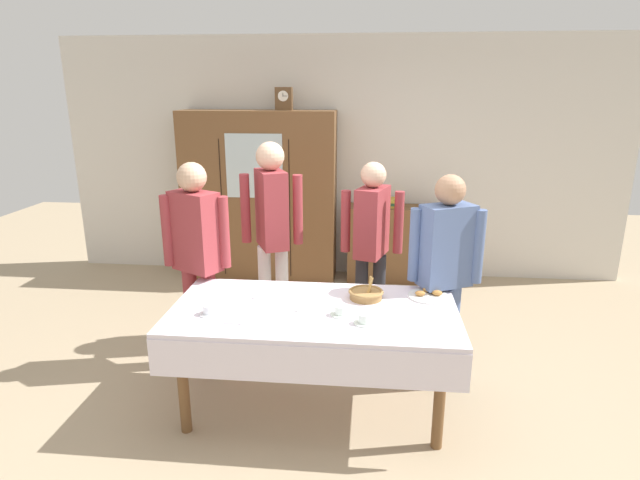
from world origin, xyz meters
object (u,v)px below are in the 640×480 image
person_near_right_end (197,247)px  spoon_back_edge (236,323)px  person_behind_table_left (272,223)px  pastry_plate (428,295)px  spoon_mid_right (250,298)px  bookshelf_low (393,243)px  spoon_center (294,311)px  person_behind_table_right (372,236)px  bread_basket (366,294)px  mantel_clock (284,99)px  tea_cup_near_right (364,320)px  person_beside_shelf (445,262)px  tea_cup_back_edge (209,310)px  dining_table (313,324)px  tea_cup_far_right (341,311)px  book_stack (395,202)px  wall_cabinet (260,197)px

person_near_right_end → spoon_back_edge: bearing=-57.9°
person_behind_table_left → pastry_plate: bearing=-30.7°
spoon_mid_right → bookshelf_low: bearing=66.5°
spoon_center → spoon_back_edge: bearing=-146.3°
spoon_back_edge → person_behind_table_right: size_ratio=0.08×
spoon_back_edge → person_behind_table_left: size_ratio=0.07×
bread_basket → mantel_clock: bearing=111.7°
bread_basket → spoon_mid_right: bread_basket is taller
pastry_plate → person_behind_table_left: bearing=149.3°
tea_cup_near_right → person_behind_table_left: bearing=123.5°
mantel_clock → spoon_center: 2.95m
mantel_clock → person_beside_shelf: size_ratio=0.15×
tea_cup_back_edge → person_beside_shelf: person_beside_shelf is taller
dining_table → spoon_mid_right: bearing=160.4°
tea_cup_far_right → bread_basket: bearing=61.6°
book_stack → tea_cup_back_edge: 3.05m
tea_cup_far_right → spoon_mid_right: size_ratio=1.09×
dining_table → person_behind_table_right: bearing=72.0°
bookshelf_low → person_beside_shelf: size_ratio=0.65×
bookshelf_low → spoon_mid_right: bookshelf_low is taller
book_stack → spoon_mid_right: (-1.08, -2.48, -0.16)m
book_stack → tea_cup_far_right: size_ratio=1.68×
spoon_center → person_behind_table_right: (0.49, 1.16, 0.19)m
tea_cup_back_edge → person_near_right_end: (-0.30, 0.68, 0.21)m
book_stack → tea_cup_far_right: bearing=-99.3°
bookshelf_low → pastry_plate: size_ratio=3.67×
person_beside_shelf → bookshelf_low: bearing=97.1°
pastry_plate → tea_cup_near_right: bearing=-132.6°
bookshelf_low → tea_cup_near_right: (-0.29, -2.80, 0.35)m
bread_basket → spoon_back_edge: bread_basket is taller
mantel_clock → person_behind_table_right: 2.06m
pastry_plate → person_beside_shelf: person_beside_shelf is taller
pastry_plate → person_beside_shelf: (0.12, 0.16, 0.19)m
wall_cabinet → bookshelf_low: (1.52, 0.05, -0.52)m
wall_cabinet → person_behind_table_left: bearing=-74.3°
book_stack → spoon_mid_right: 2.71m
book_stack → spoon_mid_right: size_ratio=1.84×
bread_basket → spoon_center: 0.53m
spoon_mid_right → person_near_right_end: person_near_right_end is taller
book_stack → spoon_back_edge: book_stack is taller
book_stack → wall_cabinet: bearing=-178.1°
tea_cup_back_edge → person_behind_table_right: person_behind_table_right is taller
bookshelf_low → bread_basket: bearing=-96.7°
wall_cabinet → tea_cup_far_right: wall_cabinet is taller
tea_cup_back_edge → tea_cup_near_right: bearing=-2.1°
wall_cabinet → mantel_clock: (0.30, -0.00, 1.07)m
spoon_mid_right → person_behind_table_left: size_ratio=0.07×
tea_cup_back_edge → spoon_mid_right: (0.20, 0.29, -0.02)m
bookshelf_low → bread_basket: 2.45m
tea_cup_near_right → person_beside_shelf: bearing=48.7°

